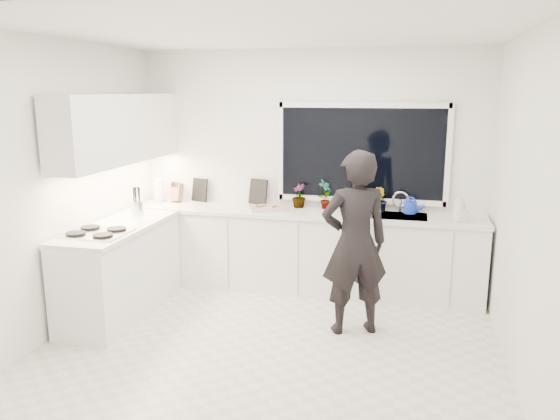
# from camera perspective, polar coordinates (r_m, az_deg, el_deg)

# --- Properties ---
(floor) EXTENTS (4.00, 3.50, 0.02)m
(floor) POSITION_cam_1_polar(r_m,az_deg,el_deg) (5.07, -0.92, -13.90)
(floor) COLOR beige
(floor) RESTS_ON ground
(wall_back) EXTENTS (4.00, 0.02, 2.70)m
(wall_back) POSITION_cam_1_polar(r_m,az_deg,el_deg) (6.32, 3.07, 4.31)
(wall_back) COLOR white
(wall_back) RESTS_ON ground
(wall_left) EXTENTS (0.02, 3.50, 2.70)m
(wall_left) POSITION_cam_1_polar(r_m,az_deg,el_deg) (5.49, -21.75, 2.23)
(wall_left) COLOR white
(wall_left) RESTS_ON ground
(wall_right) EXTENTS (0.02, 3.50, 2.70)m
(wall_right) POSITION_cam_1_polar(r_m,az_deg,el_deg) (4.57, 24.24, 0.14)
(wall_right) COLOR white
(wall_right) RESTS_ON ground
(ceiling) EXTENTS (4.00, 3.50, 0.02)m
(ceiling) POSITION_cam_1_polar(r_m,az_deg,el_deg) (4.57, -1.04, 18.37)
(ceiling) COLOR white
(ceiling) RESTS_ON wall_back
(window) EXTENTS (1.80, 0.02, 1.00)m
(window) POSITION_cam_1_polar(r_m,az_deg,el_deg) (6.18, 8.53, 5.88)
(window) COLOR black
(window) RESTS_ON wall_back
(base_cabinets_back) EXTENTS (3.92, 0.58, 0.88)m
(base_cabinets_back) POSITION_cam_1_polar(r_m,az_deg,el_deg) (6.22, 2.44, -4.40)
(base_cabinets_back) COLOR white
(base_cabinets_back) RESTS_ON floor
(base_cabinets_left) EXTENTS (0.58, 1.60, 0.88)m
(base_cabinets_left) POSITION_cam_1_polar(r_m,az_deg,el_deg) (5.80, -16.29, -6.14)
(base_cabinets_left) COLOR white
(base_cabinets_left) RESTS_ON floor
(countertop_back) EXTENTS (3.94, 0.62, 0.04)m
(countertop_back) POSITION_cam_1_polar(r_m,az_deg,el_deg) (6.10, 2.46, -0.29)
(countertop_back) COLOR silver
(countertop_back) RESTS_ON base_cabinets_back
(countertop_left) EXTENTS (0.62, 1.60, 0.04)m
(countertop_left) POSITION_cam_1_polar(r_m,az_deg,el_deg) (5.68, -16.57, -1.73)
(countertop_left) COLOR silver
(countertop_left) RESTS_ON base_cabinets_left
(upper_cabinets) EXTENTS (0.34, 2.10, 0.70)m
(upper_cabinets) POSITION_cam_1_polar(r_m,az_deg,el_deg) (5.90, -16.44, 8.14)
(upper_cabinets) COLOR white
(upper_cabinets) RESTS_ON wall_left
(sink) EXTENTS (0.58, 0.42, 0.14)m
(sink) POSITION_cam_1_polar(r_m,az_deg,el_deg) (6.00, 12.36, -1.05)
(sink) COLOR silver
(sink) RESTS_ON countertop_back
(faucet) EXTENTS (0.03, 0.03, 0.22)m
(faucet) POSITION_cam_1_polar(r_m,az_deg,el_deg) (6.17, 12.48, 0.81)
(faucet) COLOR silver
(faucet) RESTS_ON countertop_back
(stovetop) EXTENTS (0.56, 0.48, 0.03)m
(stovetop) POSITION_cam_1_polar(r_m,az_deg,el_deg) (5.39, -18.62, -2.22)
(stovetop) COLOR black
(stovetop) RESTS_ON countertop_left
(person) EXTENTS (0.74, 0.63, 1.72)m
(person) POSITION_cam_1_polar(r_m,az_deg,el_deg) (5.06, 7.81, -3.47)
(person) COLOR black
(person) RESTS_ON floor
(pizza_tray) EXTENTS (0.51, 0.45, 0.03)m
(pizza_tray) POSITION_cam_1_polar(r_m,az_deg,el_deg) (6.16, -1.16, 0.18)
(pizza_tray) COLOR silver
(pizza_tray) RESTS_ON countertop_back
(pizza) EXTENTS (0.46, 0.40, 0.01)m
(pizza) POSITION_cam_1_polar(r_m,az_deg,el_deg) (6.15, -1.16, 0.34)
(pizza) COLOR #AE1817
(pizza) RESTS_ON pizza_tray
(watering_can) EXTENTS (0.17, 0.17, 0.13)m
(watering_can) POSITION_cam_1_polar(r_m,az_deg,el_deg) (6.13, 13.43, 0.28)
(watering_can) COLOR blue
(watering_can) RESTS_ON countertop_back
(paper_towel_roll) EXTENTS (0.14, 0.14, 0.26)m
(paper_towel_roll) POSITION_cam_1_polar(r_m,az_deg,el_deg) (6.75, -12.57, 1.95)
(paper_towel_roll) COLOR white
(paper_towel_roll) RESTS_ON countertop_back
(knife_block) EXTENTS (0.15, 0.12, 0.22)m
(knife_block) POSITION_cam_1_polar(r_m,az_deg,el_deg) (6.69, -10.76, 1.78)
(knife_block) COLOR olive
(knife_block) RESTS_ON countertop_back
(utensil_crock) EXTENTS (0.15, 0.15, 0.16)m
(utensil_crock) POSITION_cam_1_polar(r_m,az_deg,el_deg) (6.05, -14.68, 0.19)
(utensil_crock) COLOR silver
(utensil_crock) RESTS_ON countertop_left
(picture_frame_large) EXTENTS (0.21, 0.09, 0.28)m
(picture_frame_large) POSITION_cam_1_polar(r_m,az_deg,el_deg) (6.68, -8.39, 2.10)
(picture_frame_large) COLOR black
(picture_frame_large) RESTS_ON countertop_back
(picture_frame_small) EXTENTS (0.24, 0.11, 0.30)m
(picture_frame_small) POSITION_cam_1_polar(r_m,az_deg,el_deg) (6.44, -2.30, 1.93)
(picture_frame_small) COLOR black
(picture_frame_small) RESTS_ON countertop_back
(herb_plants) EXTENTS (1.12, 0.33, 0.34)m
(herb_plants) POSITION_cam_1_polar(r_m,az_deg,el_deg) (6.15, 7.02, 1.47)
(herb_plants) COLOR #26662D
(herb_plants) RESTS_ON countertop_back
(soap_bottles) EXTENTS (0.18, 0.17, 0.30)m
(soap_bottles) POSITION_cam_1_polar(r_m,az_deg,el_deg) (5.84, 18.35, 0.12)
(soap_bottles) COLOR #D8BF66
(soap_bottles) RESTS_ON countertop_back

